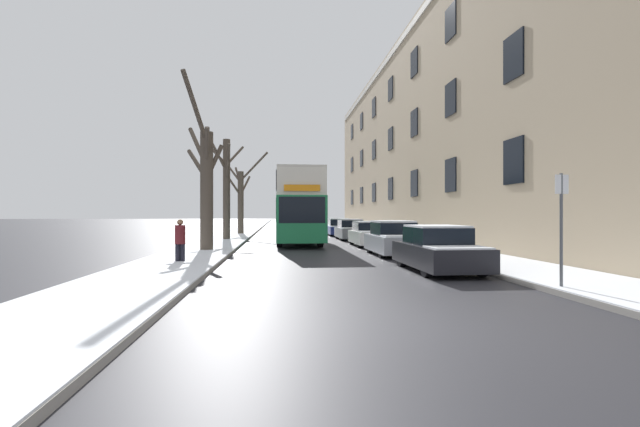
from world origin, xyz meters
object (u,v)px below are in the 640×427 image
(bare_tree_left_1, at_px, (226,184))
(parked_car_4, at_px, (339,228))
(double_decker_bus, at_px, (297,204))
(street_sign_post, at_px, (561,225))
(bare_tree_left_0, at_px, (205,182))
(parked_car_0, at_px, (438,250))
(bare_tree_left_2, at_px, (241,197))
(parked_car_3, at_px, (350,230))
(pedestrian_left_sidewalk, at_px, (180,240))
(parked_car_2, at_px, (368,235))
(parked_car_1, at_px, (394,239))

(bare_tree_left_1, xyz_separation_m, parked_car_4, (8.51, 6.58, -3.13))
(double_decker_bus, xyz_separation_m, street_sign_post, (5.25, -17.63, -0.87))
(bare_tree_left_0, relative_size, parked_car_0, 1.91)
(bare_tree_left_2, distance_m, parked_car_3, 11.39)
(street_sign_post, bearing_deg, bare_tree_left_1, 116.61)
(double_decker_bus, xyz_separation_m, pedestrian_left_sidewalk, (-4.63, -11.36, -1.54))
(double_decker_bus, relative_size, parked_car_2, 2.81)
(parked_car_3, bearing_deg, street_sign_post, -86.13)
(bare_tree_left_0, relative_size, bare_tree_left_2, 1.12)
(bare_tree_left_0, bearing_deg, bare_tree_left_1, 90.36)
(bare_tree_left_2, bearing_deg, pedestrian_left_sidewalk, -90.67)
(parked_car_1, xyz_separation_m, parked_car_4, (-0.00, 17.16, -0.03))
(bare_tree_left_2, bearing_deg, parked_car_1, -66.24)
(parked_car_4, xyz_separation_m, pedestrian_left_sidewalk, (-8.49, -20.07, 0.23))
(parked_car_3, height_order, street_sign_post, street_sign_post)
(parked_car_0, bearing_deg, pedestrian_left_sidewalk, 164.91)
(parked_car_3, distance_m, pedestrian_left_sidewalk, 16.57)
(pedestrian_left_sidewalk, bearing_deg, parked_car_0, -23.66)
(bare_tree_left_0, height_order, bare_tree_left_2, bare_tree_left_0)
(parked_car_3, xyz_separation_m, pedestrian_left_sidewalk, (-8.49, -14.22, 0.22))
(parked_car_1, height_order, pedestrian_left_sidewalk, pedestrian_left_sidewalk)
(bare_tree_left_0, xyz_separation_m, parked_car_3, (8.46, 9.21, -2.66))
(bare_tree_left_0, relative_size, bare_tree_left_1, 1.14)
(pedestrian_left_sidewalk, bearing_deg, parked_car_4, 58.49)
(parked_car_3, xyz_separation_m, street_sign_post, (1.39, -20.48, 0.89))
(parked_car_0, bearing_deg, parked_car_3, 90.00)
(parked_car_0, relative_size, street_sign_post, 1.52)
(parked_car_4, bearing_deg, street_sign_post, -86.99)
(parked_car_4, bearing_deg, bare_tree_left_1, -142.27)
(parked_car_3, bearing_deg, parked_car_0, -90.00)
(bare_tree_left_1, xyz_separation_m, street_sign_post, (9.89, -19.75, -2.23))
(double_decker_bus, xyz_separation_m, parked_car_2, (3.87, -3.12, -1.78))
(bare_tree_left_0, xyz_separation_m, pedestrian_left_sidewalk, (-0.04, -5.01, -2.44))
(parked_car_4, relative_size, street_sign_post, 1.45)
(parked_car_2, relative_size, street_sign_post, 1.42)
(parked_car_0, bearing_deg, bare_tree_left_1, 118.34)
(parked_car_0, distance_m, parked_car_2, 10.53)
(pedestrian_left_sidewalk, distance_m, street_sign_post, 11.72)
(bare_tree_left_2, height_order, parked_car_4, bare_tree_left_2)
(parked_car_1, distance_m, pedestrian_left_sidewalk, 8.98)
(pedestrian_left_sidewalk, bearing_deg, street_sign_post, -40.94)
(bare_tree_left_1, xyz_separation_m, parked_car_3, (8.51, 0.73, -3.12))
(double_decker_bus, height_order, parked_car_4, double_decker_bus)
(parked_car_0, bearing_deg, street_sign_post, -70.76)
(bare_tree_left_1, height_order, parked_car_2, bare_tree_left_1)
(double_decker_bus, relative_size, street_sign_post, 3.99)
(parked_car_2, relative_size, pedestrian_left_sidewalk, 2.39)
(bare_tree_left_0, distance_m, street_sign_post, 15.07)
(bare_tree_left_2, relative_size, parked_car_0, 1.70)
(bare_tree_left_0, bearing_deg, double_decker_bus, 54.16)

